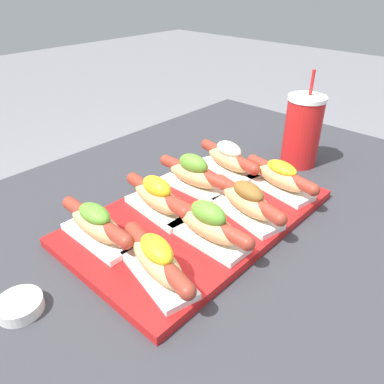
{
  "coord_description": "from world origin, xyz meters",
  "views": [
    {
      "loc": [
        -0.48,
        -0.4,
        1.18
      ],
      "look_at": [
        -0.01,
        0.03,
        0.79
      ],
      "focal_mm": 35.0,
      "sensor_mm": 36.0,
      "label": 1
    }
  ],
  "objects_px": {
    "hot_dog_0": "(157,260)",
    "drink_cup": "(302,131)",
    "hot_dog_1": "(208,225)",
    "hot_dog_6": "(193,174)",
    "hot_dog_4": "(96,224)",
    "hot_dog_2": "(247,201)",
    "hot_dog_5": "(157,197)",
    "sauce_bowl": "(20,305)",
    "serving_tray": "(199,216)",
    "hot_dog_7": "(228,158)",
    "hot_dog_3": "(281,177)"
  },
  "relations": [
    {
      "from": "hot_dog_0",
      "to": "drink_cup",
      "type": "bearing_deg",
      "value": 5.98
    },
    {
      "from": "hot_dog_1",
      "to": "hot_dog_6",
      "type": "xyz_separation_m",
      "value": [
        0.12,
        0.15,
        0.0
      ]
    },
    {
      "from": "hot_dog_4",
      "to": "hot_dog_2",
      "type": "bearing_deg",
      "value": -32.03
    },
    {
      "from": "hot_dog_6",
      "to": "hot_dog_5",
      "type": "bearing_deg",
      "value": -174.36
    },
    {
      "from": "hot_dog_6",
      "to": "drink_cup",
      "type": "distance_m",
      "value": 0.32
    },
    {
      "from": "sauce_bowl",
      "to": "hot_dog_6",
      "type": "bearing_deg",
      "value": 4.85
    },
    {
      "from": "serving_tray",
      "to": "hot_dog_1",
      "type": "relative_size",
      "value": 2.65
    },
    {
      "from": "serving_tray",
      "to": "hot_dog_2",
      "type": "relative_size",
      "value": 2.7
    },
    {
      "from": "hot_dog_1",
      "to": "hot_dog_5",
      "type": "relative_size",
      "value": 1.0
    },
    {
      "from": "hot_dog_5",
      "to": "drink_cup",
      "type": "xyz_separation_m",
      "value": [
        0.42,
        -0.08,
        0.04
      ]
    },
    {
      "from": "hot_dog_5",
      "to": "hot_dog_7",
      "type": "relative_size",
      "value": 1.01
    },
    {
      "from": "hot_dog_4",
      "to": "drink_cup",
      "type": "bearing_deg",
      "value": -9.43
    },
    {
      "from": "serving_tray",
      "to": "drink_cup",
      "type": "xyz_separation_m",
      "value": [
        0.37,
        -0.02,
        0.08
      ]
    },
    {
      "from": "serving_tray",
      "to": "hot_dog_6",
      "type": "distance_m",
      "value": 0.11
    },
    {
      "from": "hot_dog_7",
      "to": "drink_cup",
      "type": "bearing_deg",
      "value": -24.05
    },
    {
      "from": "serving_tray",
      "to": "hot_dog_0",
      "type": "bearing_deg",
      "value": -157.7
    },
    {
      "from": "hot_dog_7",
      "to": "hot_dog_0",
      "type": "bearing_deg",
      "value": -158.51
    },
    {
      "from": "hot_dog_5",
      "to": "sauce_bowl",
      "type": "relative_size",
      "value": 2.86
    },
    {
      "from": "hot_dog_6",
      "to": "sauce_bowl",
      "type": "bearing_deg",
      "value": -175.15
    },
    {
      "from": "hot_dog_6",
      "to": "hot_dog_0",
      "type": "bearing_deg",
      "value": -148.69
    },
    {
      "from": "hot_dog_4",
      "to": "sauce_bowl",
      "type": "height_order",
      "value": "hot_dog_4"
    },
    {
      "from": "drink_cup",
      "to": "hot_dog_0",
      "type": "bearing_deg",
      "value": -174.02
    },
    {
      "from": "hot_dog_0",
      "to": "hot_dog_2",
      "type": "distance_m",
      "value": 0.24
    },
    {
      "from": "hot_dog_7",
      "to": "sauce_bowl",
      "type": "relative_size",
      "value": 2.82
    },
    {
      "from": "hot_dog_0",
      "to": "sauce_bowl",
      "type": "xyz_separation_m",
      "value": [
        -0.18,
        0.11,
        -0.04
      ]
    },
    {
      "from": "hot_dog_0",
      "to": "hot_dog_1",
      "type": "bearing_deg",
      "value": 1.37
    },
    {
      "from": "drink_cup",
      "to": "hot_dog_3",
      "type": "bearing_deg",
      "value": -163.57
    },
    {
      "from": "sauce_bowl",
      "to": "hot_dog_3",
      "type": "bearing_deg",
      "value": -11.45
    },
    {
      "from": "hot_dog_3",
      "to": "hot_dog_4",
      "type": "relative_size",
      "value": 0.99
    },
    {
      "from": "hot_dog_0",
      "to": "hot_dog_7",
      "type": "relative_size",
      "value": 0.99
    },
    {
      "from": "hot_dog_1",
      "to": "drink_cup",
      "type": "distance_m",
      "value": 0.43
    },
    {
      "from": "hot_dog_6",
      "to": "hot_dog_7",
      "type": "relative_size",
      "value": 1.02
    },
    {
      "from": "hot_dog_5",
      "to": "sauce_bowl",
      "type": "xyz_separation_m",
      "value": [
        -0.3,
        -0.02,
        -0.04
      ]
    },
    {
      "from": "hot_dog_6",
      "to": "sauce_bowl",
      "type": "xyz_separation_m",
      "value": [
        -0.42,
        -0.04,
        -0.04
      ]
    },
    {
      "from": "hot_dog_3",
      "to": "serving_tray",
      "type": "bearing_deg",
      "value": 159.16
    },
    {
      "from": "hot_dog_6",
      "to": "hot_dog_3",
      "type": "bearing_deg",
      "value": -50.12
    },
    {
      "from": "hot_dog_3",
      "to": "hot_dog_4",
      "type": "bearing_deg",
      "value": 158.66
    },
    {
      "from": "hot_dog_7",
      "to": "hot_dog_6",
      "type": "bearing_deg",
      "value": 176.37
    },
    {
      "from": "hot_dog_0",
      "to": "hot_dog_6",
      "type": "height_order",
      "value": "hot_dog_6"
    },
    {
      "from": "hot_dog_2",
      "to": "serving_tray",
      "type": "bearing_deg",
      "value": 125.36
    },
    {
      "from": "hot_dog_7",
      "to": "hot_dog_1",
      "type": "bearing_deg",
      "value": -149.53
    },
    {
      "from": "hot_dog_0",
      "to": "hot_dog_6",
      "type": "bearing_deg",
      "value": 31.31
    },
    {
      "from": "hot_dog_3",
      "to": "hot_dog_5",
      "type": "xyz_separation_m",
      "value": [
        -0.24,
        0.13,
        0.0
      ]
    },
    {
      "from": "hot_dog_7",
      "to": "drink_cup",
      "type": "xyz_separation_m",
      "value": [
        0.19,
        -0.08,
        0.04
      ]
    },
    {
      "from": "hot_dog_4",
      "to": "sauce_bowl",
      "type": "bearing_deg",
      "value": -167.68
    },
    {
      "from": "serving_tray",
      "to": "sauce_bowl",
      "type": "height_order",
      "value": "sauce_bowl"
    },
    {
      "from": "hot_dog_7",
      "to": "serving_tray",
      "type": "bearing_deg",
      "value": -159.33
    },
    {
      "from": "hot_dog_1",
      "to": "hot_dog_5",
      "type": "height_order",
      "value": "hot_dog_1"
    },
    {
      "from": "hot_dog_2",
      "to": "drink_cup",
      "type": "xyz_separation_m",
      "value": [
        0.31,
        0.06,
        0.04
      ]
    },
    {
      "from": "hot_dog_0",
      "to": "hot_dog_1",
      "type": "relative_size",
      "value": 0.98
    }
  ]
}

